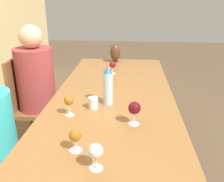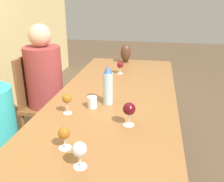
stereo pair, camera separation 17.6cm
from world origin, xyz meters
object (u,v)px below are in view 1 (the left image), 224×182
Objects in this scene: wine_glass_2 at (134,109)px; water_tumbler at (93,103)px; vase at (115,53)px; person_far at (38,87)px; chair_far at (31,103)px; wine_glass_1 at (69,101)px; wine_glass_3 at (113,65)px; wine_glass_0 at (96,151)px; wine_glass_4 at (75,136)px; water_bottle at (108,86)px.

water_tumbler is at bearing 53.76° from wine_glass_2.
person_far is (-0.69, 0.73, -0.20)m from vase.
person_far reaches higher than chair_far.
wine_glass_1 is 0.93× the size of wine_glass_2.
water_tumbler is 0.37m from wine_glass_2.
wine_glass_3 is at bearing -179.54° from vase.
wine_glass_1 is 1.11× the size of wine_glass_3.
wine_glass_2 is at bearing -101.79° from wine_glass_1.
wine_glass_2 is 0.12× the size of person_far.
wine_glass_3 is at bearing -74.39° from chair_far.
vase reaches higher than wine_glass_3.
wine_glass_3 is 0.78m from person_far.
wine_glass_2 reaches higher than wine_glass_0.
vase reaches higher than water_tumbler.
wine_glass_3 reaches higher than wine_glass_4.
person_far is at bearing 107.42° from wine_glass_3.
water_bottle is 2.17× the size of wine_glass_0.
wine_glass_4 is 1.34m from person_far.
wine_glass_2 is (-1.54, -0.22, -0.01)m from vase.
wine_glass_3 is at bearing 1.77° from water_bottle.
water_bottle is 1.92× the size of wine_glass_2.
water_bottle is 0.23× the size of person_far.
water_bottle is at bearing -178.23° from wine_glass_3.
person_far reaches higher than wine_glass_0.
water_bottle is 2.36× the size of wine_glass_4.
person_far is at bearing 30.58° from wine_glass_0.
wine_glass_1 is at bearing 130.65° from water_tumbler.
wine_glass_1 is at bearing 167.49° from wine_glass_3.
vase is at bearing -8.45° from wine_glass_1.
water_bottle reaches higher than wine_glass_4.
water_bottle reaches higher than wine_glass_3.
person_far reaches higher than water_bottle.
wine_glass_0 is at bearing -154.60° from wine_glass_1.
wine_glass_3 is 0.92m from chair_far.
water_bottle is 0.33m from wine_glass_1.
wine_glass_2 reaches higher than wine_glass_3.
wine_glass_4 is at bearing -147.86° from chair_far.
water_bottle is 1.31× the size of vase.
water_tumbler is 0.65× the size of wine_glass_3.
wine_glass_1 is at bearing -146.04° from person_far.
wine_glass_1 is (-0.12, 0.14, 0.06)m from water_tumbler.
wine_glass_4 is at bearing -151.14° from person_far.
wine_glass_2 is 1.19× the size of wine_glass_3.
vase is at bearing -49.75° from chair_far.
vase is 0.46m from wine_glass_3.
vase reaches higher than wine_glass_1.
wine_glass_0 is 1.09× the size of wine_glass_4.
wine_glass_2 is at bearing -171.81° from vase.
water_tumbler is 1.33m from vase.
wine_glass_1 is (-1.45, 0.22, -0.01)m from vase.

